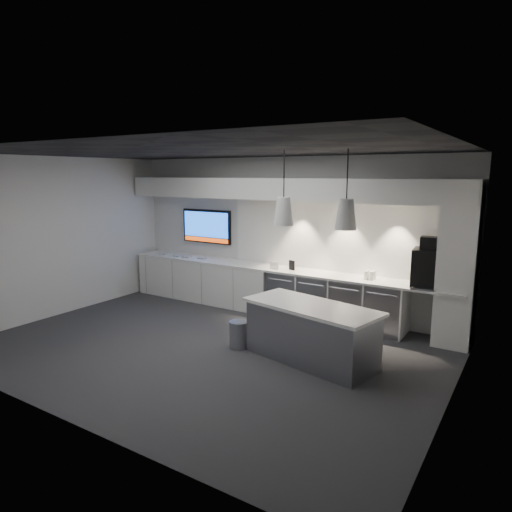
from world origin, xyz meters
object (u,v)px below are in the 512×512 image
Objects in this scene: bin at (239,334)px; coffee_machine at (427,266)px; island at (311,333)px; wall_tv at (207,226)px.

coffee_machine reaches higher than bin.
bin is (-1.17, -0.14, -0.21)m from island.
wall_tv is 3.42m from bin.
wall_tv reaches higher than bin.
coffee_machine reaches higher than island.
wall_tv is 1.56× the size of coffee_machine.
wall_tv is at bearing 161.84° from island.
wall_tv reaches higher than island.
bin is (2.30, -2.15, -1.35)m from wall_tv.
coffee_machine is at bearing 68.22° from island.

